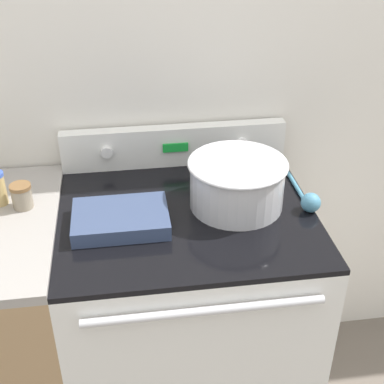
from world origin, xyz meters
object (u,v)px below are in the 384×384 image
ladle (308,200)px  spice_jar_brown_cap (22,196)px  casserole_dish (121,218)px  mixing_bowl (237,181)px

ladle → spice_jar_brown_cap: 0.90m
spice_jar_brown_cap → casserole_dish: bearing=-22.8°
mixing_bowl → ladle: mixing_bowl is taller
mixing_bowl → ladle: 0.24m
mixing_bowl → casserole_dish: (-0.37, -0.06, -0.06)m
ladle → spice_jar_brown_cap: bearing=172.9°
mixing_bowl → ladle: (0.22, -0.05, -0.06)m
casserole_dish → ladle: 0.59m
ladle → spice_jar_brown_cap: size_ratio=3.59×
casserole_dish → ladle: ladle is taller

